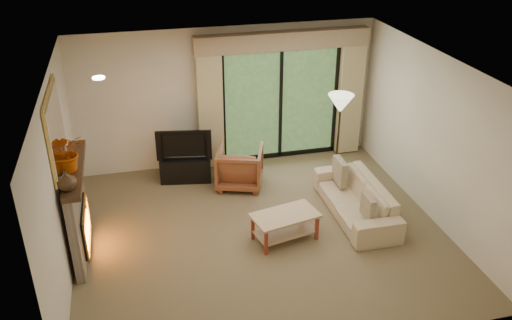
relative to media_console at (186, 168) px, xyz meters
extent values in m
plane|color=brown|center=(0.89, -1.95, -0.22)|extent=(5.50, 5.50, 0.00)
plane|color=silver|center=(0.89, -1.95, 2.38)|extent=(5.50, 5.50, 0.00)
plane|color=beige|center=(0.89, 0.55, 1.08)|extent=(5.00, 0.00, 5.00)
plane|color=beige|center=(0.89, -4.45, 1.08)|extent=(5.00, 0.00, 5.00)
plane|color=beige|center=(-1.86, -1.95, 1.08)|extent=(0.00, 5.00, 5.00)
plane|color=beige|center=(3.64, -1.95, 1.08)|extent=(0.00, 5.00, 5.00)
cube|color=tan|center=(0.54, 0.39, 0.98)|extent=(0.45, 0.18, 2.35)
cube|color=tan|center=(3.24, 0.39, 0.98)|extent=(0.45, 0.18, 2.35)
cube|color=#9F8466|center=(1.89, 0.41, 2.10)|extent=(3.20, 0.24, 0.32)
cube|color=black|center=(0.00, 0.00, 0.00)|extent=(0.95, 0.55, 0.45)
imported|color=black|center=(0.00, 0.00, 0.50)|extent=(0.97, 0.29, 0.56)
imported|color=brown|center=(0.90, -0.44, 0.14)|extent=(0.99, 1.00, 0.73)
imported|color=tan|center=(2.50, -1.81, 0.06)|extent=(0.79, 1.97, 0.57)
cube|color=brown|center=(2.44, -2.38, 0.26)|extent=(0.10, 0.36, 0.36)
cube|color=brown|center=(2.44, -1.25, 0.28)|extent=(0.12, 0.43, 0.42)
imported|color=#362516|center=(-1.72, -2.39, 1.28)|extent=(0.31, 0.31, 0.26)
imported|color=#A94208|center=(-1.72, -1.86, 1.41)|extent=(0.55, 0.50, 0.53)
camera|label=1|loc=(-0.83, -8.65, 4.56)|focal=38.00mm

